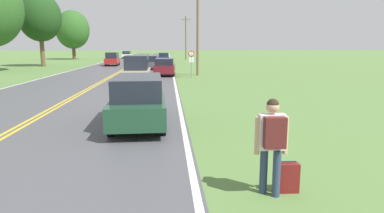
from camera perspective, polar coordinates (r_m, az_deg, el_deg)
The scene contains 14 objects.
hitchhiker_person at distance 6.41m, azimuth 13.21°, elevation -5.06°, with size 0.62×0.44×1.83m.
suitcase at distance 6.90m, azimuth 15.70°, elevation -11.37°, with size 0.41×0.18×0.62m.
traffic_sign at distance 29.81m, azimuth -0.08°, elevation 8.29°, with size 0.60×0.10×2.40m.
utility_pole_midground at distance 32.18m, azimuth 0.98°, elevation 14.34°, with size 1.80×0.24×9.93m.
utility_pole_far at distance 66.49m, azimuth -1.03°, elevation 11.41°, with size 1.80×0.24×8.16m.
tree_left_verge at distance 73.04m, azimuth -19.28°, elevation 11.99°, with size 6.51×6.51×9.58m.
tree_right_cluster at distance 50.12m, azimuth -24.03°, elevation 13.41°, with size 5.45×5.45×9.53m.
car_dark_green_suv_nearest at distance 12.08m, azimuth -8.90°, elevation 1.14°, with size 1.97×4.83×1.72m.
car_champagne_van_approaching at distance 25.38m, azimuth -9.13°, elevation 6.11°, with size 1.86×4.19×2.06m.
car_maroon_hatchback_mid_near at distance 31.87m, azimuth -4.57°, elevation 6.65°, with size 2.02×3.94×1.59m.
car_dark_grey_suv_mid_far at distance 40.77m, azimuth -7.02°, elevation 7.36°, with size 1.97×4.17×1.58m.
car_red_suv_receding at distance 48.91m, azimuth -13.14°, elevation 7.75°, with size 1.87×4.29×1.83m.
car_dark_blue_sedan_distant at distance 56.69m, azimuth -4.77°, elevation 8.13°, with size 1.88×4.30×1.59m.
car_white_hatchback_horizon at distance 76.63m, azimuth -10.81°, elevation 8.53°, with size 1.79×4.28×1.56m.
Camera 1 is at (5.11, -0.79, 2.77)m, focal length 32.00 mm.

